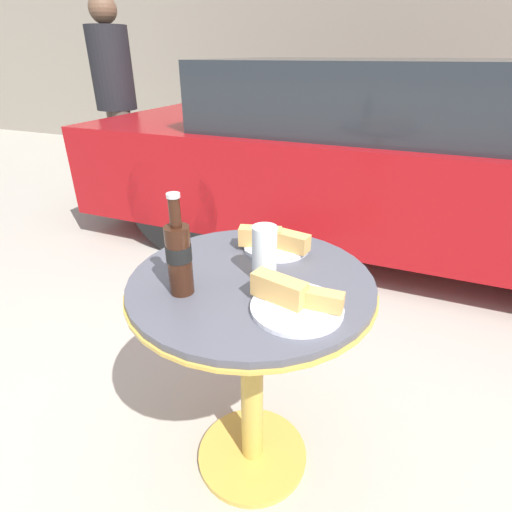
# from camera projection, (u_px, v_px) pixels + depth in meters

# --- Properties ---
(ground_plane) EXTENTS (30.00, 30.00, 0.00)m
(ground_plane) POSITION_uv_depth(u_px,v_px,m) (252.00, 455.00, 1.40)
(ground_plane) COLOR #A8A093
(bistro_table) EXTENTS (0.67, 0.67, 0.72)m
(bistro_table) POSITION_uv_depth(u_px,v_px,m) (252.00, 331.00, 1.16)
(bistro_table) COLOR gold
(bistro_table) RESTS_ON ground_plane
(cola_bottle_left) EXTENTS (0.06, 0.06, 0.26)m
(cola_bottle_left) POSITION_uv_depth(u_px,v_px,m) (179.00, 256.00, 0.97)
(cola_bottle_left) COLOR #33190F
(cola_bottle_left) RESTS_ON bistro_table
(drinking_glass) EXTENTS (0.07, 0.07, 0.15)m
(drinking_glass) POSITION_uv_depth(u_px,v_px,m) (264.00, 255.00, 1.05)
(drinking_glass) COLOR silver
(drinking_glass) RESTS_ON bistro_table
(lunch_plate_near) EXTENTS (0.22, 0.20, 0.07)m
(lunch_plate_near) POSITION_uv_depth(u_px,v_px,m) (275.00, 242.00, 1.22)
(lunch_plate_near) COLOR white
(lunch_plate_near) RESTS_ON bistro_table
(lunch_plate_far) EXTENTS (0.23, 0.22, 0.07)m
(lunch_plate_far) POSITION_uv_depth(u_px,v_px,m) (294.00, 300.00, 0.93)
(lunch_plate_far) COLOR white
(lunch_plate_far) RESTS_ON bistro_table
(parked_car) EXTENTS (4.35, 1.68, 1.23)m
(parked_car) POSITION_uv_depth(u_px,v_px,m) (394.00, 160.00, 2.77)
(parked_car) COLOR #9E0F14
(parked_car) RESTS_ON ground_plane
(pedestrian) EXTENTS (0.35, 0.35, 1.69)m
(pedestrian) POSITION_uv_depth(u_px,v_px,m) (115.00, 92.00, 3.50)
(pedestrian) COLOR brown
(pedestrian) RESTS_ON ground_plane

